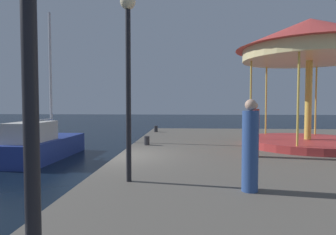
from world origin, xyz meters
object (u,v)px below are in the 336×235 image
Objects in this scene: carousel at (310,51)px; person_far_corner at (254,131)px; lamp_post_mid_promenade at (128,55)px; bollard_center at (147,141)px; bollard_south at (156,129)px; person_mid_promenade at (250,148)px; sailboat_blue at (42,145)px.

carousel is 5.09m from person_far_corner.
bollard_center is at bearing 93.95° from lamp_post_mid_promenade.
bollard_south is 0.21× the size of person_far_corner.
lamp_post_mid_promenade reaches higher than bollard_south.
lamp_post_mid_promenade is 2.26× the size of person_mid_promenade.
sailboat_blue is at bearing 161.88° from person_far_corner.
carousel is at bearing -38.78° from bollard_south.
bollard_center is 0.21× the size of person_mid_promenade.
person_mid_promenade reaches higher than bollard_south.
sailboat_blue is 17.98× the size of bollard_center.
sailboat_blue is at bearing 175.08° from bollard_center.
carousel is at bearing 1.00° from bollard_center.
bollard_center is 7.35m from person_mid_promenade.
carousel is 15.53× the size of bollard_center.
person_mid_promenade is at bearing -120.13° from carousel.
bollard_center is 4.91m from person_far_corner.
lamp_post_mid_promenade is 6.65m from bollard_center.
bollard_south is (-7.27, 5.84, -3.89)m from carousel.
sailboat_blue reaches higher than bollard_center.
sailboat_blue is 7.36m from bollard_south.
carousel is 3.20× the size of person_mid_promenade.
person_mid_promenade is (3.36, -12.59, 0.71)m from bollard_south.
person_far_corner is (-2.91, -2.70, -3.19)m from carousel.
lamp_post_mid_promenade is (5.51, -6.46, 3.08)m from sailboat_blue.
sailboat_blue reaches higher than bollard_south.
person_mid_promenade reaches higher than bollard_center.
sailboat_blue is 12.83m from carousel.
person_far_corner is at bearing 76.10° from person_mid_promenade.
sailboat_blue is 9.74m from person_far_corner.
sailboat_blue is 1.64× the size of lamp_post_mid_promenade.
bollard_south and bollard_center have the same top height.
bollard_south is at bearing 117.03° from person_far_corner.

